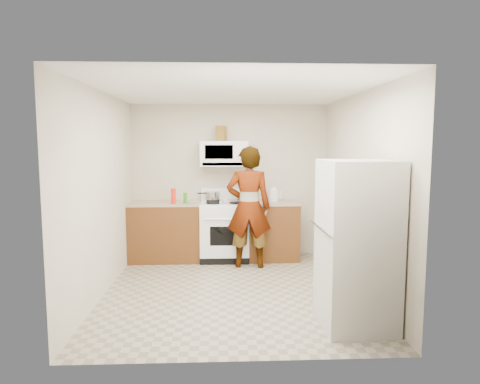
{
  "coord_description": "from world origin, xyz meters",
  "views": [
    {
      "loc": [
        -0.14,
        -5.28,
        1.86
      ],
      "look_at": [
        0.11,
        0.55,
        1.2
      ],
      "focal_mm": 32.0,
      "sensor_mm": 36.0,
      "label": 1
    }
  ],
  "objects": [
    {
      "name": "saucepan",
      "position": [
        -0.29,
        1.64,
        1.02
      ],
      "size": [
        0.3,
        0.3,
        0.12
      ],
      "primitive_type": "cylinder",
      "rotation": [
        0.0,
        0.0,
        -0.42
      ],
      "color": "#ADAEB1",
      "rests_on": "gas_range"
    },
    {
      "name": "bottle_hot_sauce",
      "position": [
        -0.71,
        1.39,
        1.01
      ],
      "size": [
        0.06,
        0.06,
        0.15
      ],
      "primitive_type": "cylinder",
      "rotation": [
        0.0,
        0.0,
        -0.38
      ],
      "color": "orange",
      "rests_on": "counter_left"
    },
    {
      "name": "gas_range",
      "position": [
        -0.1,
        1.48,
        0.49
      ],
      "size": [
        0.76,
        0.65,
        1.13
      ],
      "color": "white",
      "rests_on": "floor"
    },
    {
      "name": "back_wall",
      "position": [
        0.0,
        1.79,
        1.25
      ],
      "size": [
        3.2,
        0.02,
        2.5
      ],
      "primitive_type": "cube",
      "color": "beige",
      "rests_on": "floor"
    },
    {
      "name": "counter_left",
      "position": [
        -1.04,
        1.49,
        0.92
      ],
      "size": [
        1.14,
        0.64,
        0.03
      ],
      "primitive_type": "cube",
      "color": "tan",
      "rests_on": "cabinet_left"
    },
    {
      "name": "tray",
      "position": [
        -0.01,
        1.39,
        0.96
      ],
      "size": [
        0.28,
        0.22,
        0.05
      ],
      "primitive_type": "cube",
      "rotation": [
        0.0,
        0.0,
        0.28
      ],
      "color": "white",
      "rests_on": "gas_range"
    },
    {
      "name": "floor",
      "position": [
        0.0,
        0.0,
        0.0
      ],
      "size": [
        3.6,
        3.6,
        0.0
      ],
      "primitive_type": "plane",
      "color": "gray",
      "rests_on": "ground"
    },
    {
      "name": "counter_right",
      "position": [
        0.68,
        1.49,
        0.92
      ],
      "size": [
        0.82,
        0.64,
        0.03
      ],
      "primitive_type": "cube",
      "color": "tan",
      "rests_on": "cabinet_right"
    },
    {
      "name": "bottle_spray",
      "position": [
        -0.88,
        1.27,
        1.06
      ],
      "size": [
        0.09,
        0.09,
        0.24
      ],
      "primitive_type": "cylinder",
      "rotation": [
        0.0,
        0.0,
        -0.21
      ],
      "color": "red",
      "rests_on": "counter_left"
    },
    {
      "name": "person",
      "position": [
        0.26,
        1.04,
        0.91
      ],
      "size": [
        0.69,
        0.48,
        1.82
      ],
      "primitive_type": "imported",
      "rotation": [
        0.0,
        0.0,
        3.07
      ],
      "color": "tan",
      "rests_on": "floor"
    },
    {
      "name": "broom",
      "position": [
        1.52,
        0.98,
        0.65
      ],
      "size": [
        0.15,
        0.27,
        1.29
      ],
      "primitive_type": "cylinder",
      "rotation": [
        0.14,
        -0.14,
        0.32
      ],
      "color": "silver",
      "rests_on": "floor"
    },
    {
      "name": "microwave",
      "position": [
        -0.1,
        1.61,
        1.7
      ],
      "size": [
        0.76,
        0.38,
        0.4
      ],
      "primitive_type": "cube",
      "color": "white",
      "rests_on": "back_wall"
    },
    {
      "name": "cabinet_left",
      "position": [
        -1.04,
        1.49,
        0.45
      ],
      "size": [
        1.12,
        0.62,
        0.9
      ],
      "primitive_type": "cube",
      "color": "#5B3515",
      "rests_on": "floor"
    },
    {
      "name": "right_wall",
      "position": [
        1.59,
        0.0,
        1.25
      ],
      "size": [
        0.02,
        3.6,
        2.5
      ],
      "primitive_type": "cube",
      "color": "beige",
      "rests_on": "floor"
    },
    {
      "name": "pot_lid",
      "position": [
        -0.63,
        1.31,
        0.94
      ],
      "size": [
        0.28,
        0.28,
        0.01
      ],
      "primitive_type": "cylinder",
      "rotation": [
        0.0,
        0.0,
        -0.15
      ],
      "color": "silver",
      "rests_on": "counter_left"
    },
    {
      "name": "bottle_green_cap",
      "position": [
        -0.71,
        1.35,
        1.02
      ],
      "size": [
        0.07,
        0.07,
        0.17
      ],
      "primitive_type": "cylinder",
      "rotation": [
        0.0,
        0.0,
        -0.41
      ],
      "color": "#198C19",
      "rests_on": "counter_left"
    },
    {
      "name": "fridge",
      "position": [
        1.22,
        -1.13,
        0.85
      ],
      "size": [
        0.72,
        0.72,
        1.7
      ],
      "primitive_type": "cube",
      "rotation": [
        0.0,
        0.0,
        0.03
      ],
      "color": "silver",
      "rests_on": "floor"
    },
    {
      "name": "kettle",
      "position": [
        0.71,
        1.58,
        1.03
      ],
      "size": [
        0.18,
        0.18,
        0.19
      ],
      "primitive_type": "cylinder",
      "rotation": [
        0.0,
        0.0,
        -0.12
      ],
      "color": "white",
      "rests_on": "counter_right"
    },
    {
      "name": "jug",
      "position": [
        -0.14,
        1.63,
        2.02
      ],
      "size": [
        0.18,
        0.18,
        0.24
      ],
      "primitive_type": "cube",
      "rotation": [
        0.0,
        0.0,
        -0.4
      ],
      "color": "brown",
      "rests_on": "microwave"
    },
    {
      "name": "cabinet_right",
      "position": [
        0.68,
        1.49,
        0.45
      ],
      "size": [
        0.8,
        0.62,
        0.9
      ],
      "primitive_type": "cube",
      "color": "#5B3515",
      "rests_on": "floor"
    }
  ]
}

